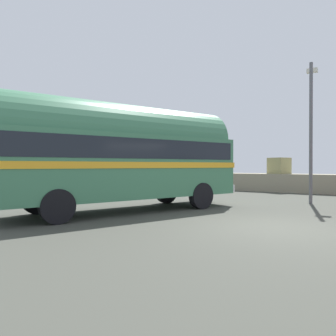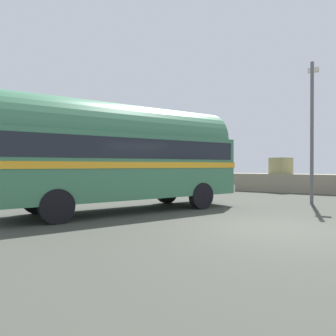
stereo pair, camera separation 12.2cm
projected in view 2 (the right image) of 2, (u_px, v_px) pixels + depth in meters
ground at (272, 228)px, 8.20m from camera, size 32.00×26.00×0.02m
breakwater at (328, 182)px, 18.09m from camera, size 31.36×1.85×2.41m
vintage_coach at (124, 153)px, 11.10m from camera, size 5.49×8.85×3.70m
lamp_post at (312, 124)px, 13.39m from camera, size 0.44×1.10×5.91m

